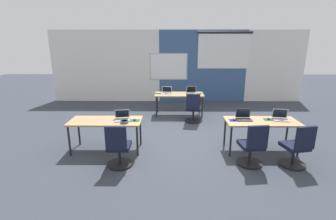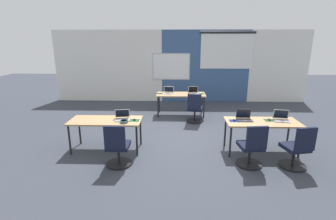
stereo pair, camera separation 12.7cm
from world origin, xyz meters
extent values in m
plane|color=#383D47|center=(0.00, 0.00, 0.00)|extent=(24.00, 24.00, 0.00)
cube|color=silver|center=(0.00, 4.20, 1.40)|extent=(10.00, 0.20, 2.80)
cube|color=#385684|center=(0.99, 4.09, 1.40)|extent=(3.43, 0.01, 2.80)
cube|color=#B7B7BC|center=(-0.36, 4.09, 1.40)|extent=(1.48, 0.02, 1.04)
cube|color=white|center=(-0.36, 4.08, 1.40)|extent=(1.40, 0.02, 0.96)
cube|color=white|center=(1.78, 4.08, 1.99)|extent=(2.00, 0.02, 1.32)
cylinder|color=black|center=(1.78, 4.08, 2.70)|extent=(2.10, 0.10, 0.10)
cube|color=tan|center=(-1.75, -0.60, 0.70)|extent=(1.60, 0.70, 0.04)
cylinder|color=black|center=(-2.49, -0.90, 0.34)|extent=(0.04, 0.04, 0.68)
cylinder|color=black|center=(-1.01, -0.90, 0.34)|extent=(0.04, 0.04, 0.68)
cylinder|color=black|center=(-2.49, -0.30, 0.34)|extent=(0.04, 0.04, 0.68)
cylinder|color=black|center=(-1.01, -0.30, 0.34)|extent=(0.04, 0.04, 0.68)
cube|color=tan|center=(1.75, -0.60, 0.70)|extent=(1.60, 0.70, 0.04)
cylinder|color=black|center=(1.01, -0.90, 0.34)|extent=(0.04, 0.04, 0.68)
cylinder|color=black|center=(2.49, -0.90, 0.34)|extent=(0.04, 0.04, 0.68)
cylinder|color=black|center=(1.01, -0.30, 0.34)|extent=(0.04, 0.04, 0.68)
cylinder|color=black|center=(2.49, -0.30, 0.34)|extent=(0.04, 0.04, 0.68)
cube|color=tan|center=(0.00, 2.20, 0.70)|extent=(1.60, 0.70, 0.04)
cylinder|color=black|center=(-0.74, 1.90, 0.34)|extent=(0.04, 0.04, 0.68)
cylinder|color=black|center=(0.74, 1.90, 0.34)|extent=(0.04, 0.04, 0.68)
cylinder|color=black|center=(-0.74, 2.50, 0.34)|extent=(0.04, 0.04, 0.68)
cylinder|color=black|center=(0.74, 2.50, 0.34)|extent=(0.04, 0.04, 0.68)
cube|color=#9E9EA3|center=(-1.37, -0.62, 0.73)|extent=(0.36, 0.28, 0.02)
cube|color=#4C4C4F|center=(-1.36, -0.68, 0.74)|extent=(0.10, 0.07, 0.00)
cube|color=#9E9EA3|center=(-1.39, -0.47, 0.84)|extent=(0.34, 0.14, 0.21)
cube|color=black|center=(-1.39, -0.47, 0.84)|extent=(0.31, 0.12, 0.18)
cube|color=#23512D|center=(-1.09, -0.62, 0.72)|extent=(0.22, 0.19, 0.00)
ellipsoid|color=black|center=(-1.09, -0.62, 0.74)|extent=(0.09, 0.11, 0.03)
cylinder|color=black|center=(-1.32, -1.32, 0.02)|extent=(0.52, 0.52, 0.04)
cylinder|color=black|center=(-1.32, -1.32, 0.21)|extent=(0.06, 0.06, 0.34)
cube|color=black|center=(-1.32, -1.32, 0.42)|extent=(0.44, 0.44, 0.08)
cube|color=black|center=(-1.32, -1.57, 0.69)|extent=(0.40, 0.06, 0.46)
sphere|color=black|center=(-1.32, -1.09, 0.02)|extent=(0.04, 0.04, 0.04)
sphere|color=black|center=(-1.09, -1.40, 0.02)|extent=(0.04, 0.04, 0.04)
sphere|color=black|center=(-1.54, -1.40, 0.02)|extent=(0.04, 0.04, 0.04)
cube|color=#9E9EA3|center=(2.18, -0.58, 0.73)|extent=(0.36, 0.28, 0.02)
cube|color=#4C4C4F|center=(2.17, -0.63, 0.74)|extent=(0.10, 0.07, 0.00)
cube|color=#9E9EA3|center=(2.21, -0.44, 0.84)|extent=(0.34, 0.11, 0.22)
cube|color=black|center=(2.20, -0.44, 0.85)|extent=(0.30, 0.10, 0.19)
cube|color=#23512D|center=(1.93, -0.52, 0.72)|extent=(0.22, 0.19, 0.00)
ellipsoid|color=black|center=(1.93, -0.52, 0.74)|extent=(0.07, 0.11, 0.03)
cylinder|color=black|center=(2.19, -1.30, 0.02)|extent=(0.52, 0.52, 0.04)
cylinder|color=black|center=(2.19, -1.30, 0.21)|extent=(0.06, 0.06, 0.34)
cube|color=black|center=(2.19, -1.30, 0.42)|extent=(0.52, 0.52, 0.08)
cube|color=black|center=(2.24, -1.55, 0.69)|extent=(0.40, 0.14, 0.46)
sphere|color=black|center=(2.14, -1.07, 0.02)|extent=(0.04, 0.04, 0.04)
sphere|color=black|center=(2.42, -1.33, 0.02)|extent=(0.04, 0.04, 0.04)
sphere|color=black|center=(1.99, -1.42, 0.02)|extent=(0.04, 0.04, 0.04)
cube|color=silver|center=(-0.43, 2.22, 0.73)|extent=(0.36, 0.28, 0.02)
cube|color=#4C4C4F|center=(-0.43, 2.16, 0.74)|extent=(0.10, 0.07, 0.00)
cube|color=silver|center=(-0.40, 2.37, 0.84)|extent=(0.34, 0.14, 0.21)
cube|color=black|center=(-0.40, 2.36, 0.84)|extent=(0.31, 0.12, 0.18)
cube|color=#23512D|center=(-0.70, 2.23, 0.72)|extent=(0.22, 0.19, 0.00)
ellipsoid|color=#B2B2B7|center=(-0.70, 2.23, 0.74)|extent=(0.08, 0.11, 0.03)
cube|color=#333338|center=(1.37, -0.56, 0.73)|extent=(0.33, 0.23, 0.02)
cube|color=#4C4C4F|center=(1.37, -0.61, 0.74)|extent=(0.09, 0.06, 0.00)
cube|color=#333338|center=(1.37, -0.42, 0.85)|extent=(0.33, 0.04, 0.22)
cube|color=black|center=(1.37, -0.43, 0.85)|extent=(0.30, 0.03, 0.19)
cube|color=navy|center=(1.13, -0.58, 0.72)|extent=(0.22, 0.19, 0.00)
ellipsoid|color=black|center=(1.13, -0.58, 0.74)|extent=(0.07, 0.11, 0.03)
cylinder|color=black|center=(1.33, -1.26, 0.02)|extent=(0.52, 0.52, 0.04)
cylinder|color=black|center=(1.33, -1.26, 0.21)|extent=(0.06, 0.06, 0.34)
cube|color=black|center=(1.33, -1.26, 0.42)|extent=(0.49, 0.49, 0.08)
cube|color=black|center=(1.36, -1.50, 0.69)|extent=(0.40, 0.10, 0.46)
sphere|color=black|center=(1.31, -1.02, 0.02)|extent=(0.04, 0.04, 0.04)
sphere|color=black|center=(1.56, -1.30, 0.02)|extent=(0.04, 0.04, 0.04)
sphere|color=black|center=(1.12, -1.35, 0.02)|extent=(0.04, 0.04, 0.04)
cube|color=#9E9EA3|center=(0.42, 2.20, 0.73)|extent=(0.35, 0.26, 0.02)
cube|color=#4C4C4F|center=(0.43, 2.15, 0.74)|extent=(0.10, 0.07, 0.00)
cube|color=#9E9EA3|center=(0.41, 2.34, 0.85)|extent=(0.33, 0.09, 0.22)
cube|color=black|center=(0.41, 2.33, 0.85)|extent=(0.30, 0.08, 0.19)
cube|color=#23512D|center=(0.65, 2.23, 0.72)|extent=(0.22, 0.19, 0.00)
ellipsoid|color=silver|center=(0.65, 2.23, 0.74)|extent=(0.09, 0.11, 0.03)
cylinder|color=black|center=(0.41, 1.49, 0.02)|extent=(0.52, 0.52, 0.04)
cylinder|color=black|center=(0.41, 1.49, 0.21)|extent=(0.06, 0.06, 0.34)
cube|color=black|center=(0.41, 1.49, 0.42)|extent=(0.50, 0.50, 0.08)
cube|color=black|center=(0.38, 1.24, 0.69)|extent=(0.40, 0.12, 0.46)
sphere|color=black|center=(0.45, 1.72, 0.02)|extent=(0.04, 0.04, 0.04)
sphere|color=black|center=(0.62, 1.38, 0.02)|extent=(0.04, 0.04, 0.04)
sphere|color=black|center=(0.18, 1.45, 0.02)|extent=(0.04, 0.04, 0.04)
cylinder|color=#3D6070|center=(-1.29, -0.79, 0.75)|extent=(0.17, 0.17, 0.05)
torus|color=#3D6070|center=(-1.29, -0.79, 0.78)|extent=(0.18, 0.18, 0.02)
cylinder|color=gold|center=(-1.29, -0.79, 0.77)|extent=(0.14, 0.14, 0.01)
camera|label=1|loc=(-0.30, -5.98, 2.50)|focal=27.07mm
camera|label=2|loc=(-0.18, -5.97, 2.50)|focal=27.07mm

